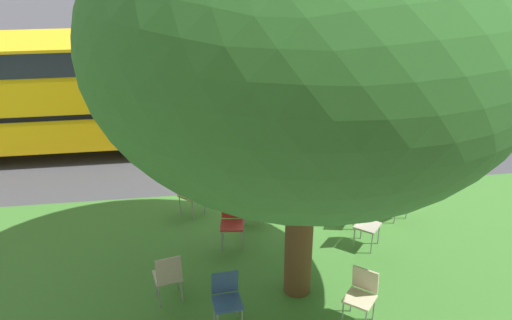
{
  "coord_description": "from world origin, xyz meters",
  "views": [
    {
      "loc": [
        1.94,
        10.5,
        5.63
      ],
      "look_at": [
        0.63,
        1.07,
        1.16
      ],
      "focal_mm": 37.08,
      "sensor_mm": 36.0,
      "label": 1
    }
  ],
  "objects_px": {
    "chair_3": "(398,194)",
    "school_bus": "(20,85)",
    "chair_2": "(168,275)",
    "chair_7": "(394,179)",
    "chair_0": "(362,292)",
    "parked_car": "(445,105)",
    "chair_9": "(226,296)",
    "chair_8": "(232,220)",
    "chair_6": "(256,198)",
    "chair_5": "(194,190)",
    "street_tree": "(307,41)",
    "chair_1": "(364,221)",
    "chair_4": "(356,201)"
  },
  "relations": [
    {
      "from": "street_tree",
      "to": "chair_2",
      "type": "relative_size",
      "value": 7.15
    },
    {
      "from": "chair_6",
      "to": "chair_8",
      "type": "height_order",
      "value": "same"
    },
    {
      "from": "chair_0",
      "to": "chair_8",
      "type": "xyz_separation_m",
      "value": [
        1.71,
        -2.3,
        0.0
      ]
    },
    {
      "from": "chair_2",
      "to": "chair_7",
      "type": "bearing_deg",
      "value": -150.76
    },
    {
      "from": "chair_9",
      "to": "parked_car",
      "type": "relative_size",
      "value": 0.24
    },
    {
      "from": "street_tree",
      "to": "chair_5",
      "type": "xyz_separation_m",
      "value": [
        1.58,
        -2.72,
        -3.57
      ]
    },
    {
      "from": "chair_1",
      "to": "chair_9",
      "type": "xyz_separation_m",
      "value": [
        2.68,
        1.73,
        0.0
      ]
    },
    {
      "from": "chair_3",
      "to": "parked_car",
      "type": "relative_size",
      "value": 0.24
    },
    {
      "from": "chair_6",
      "to": "school_bus",
      "type": "xyz_separation_m",
      "value": [
        5.34,
        -4.27,
        1.24
      ]
    },
    {
      "from": "chair_3",
      "to": "school_bus",
      "type": "xyz_separation_m",
      "value": [
        8.19,
        -4.5,
        1.24
      ]
    },
    {
      "from": "chair_3",
      "to": "chair_7",
      "type": "relative_size",
      "value": 1.0
    },
    {
      "from": "parked_car",
      "to": "chair_9",
      "type": "bearing_deg",
      "value": 45.51
    },
    {
      "from": "chair_0",
      "to": "parked_car",
      "type": "height_order",
      "value": "parked_car"
    },
    {
      "from": "chair_5",
      "to": "chair_6",
      "type": "relative_size",
      "value": 1.0
    },
    {
      "from": "chair_0",
      "to": "chair_3",
      "type": "xyz_separation_m",
      "value": [
        -1.69,
        -2.83,
        0.0
      ]
    },
    {
      "from": "chair_3",
      "to": "parked_car",
      "type": "height_order",
      "value": "parked_car"
    },
    {
      "from": "chair_0",
      "to": "chair_5",
      "type": "bearing_deg",
      "value": -56.09
    },
    {
      "from": "chair_2",
      "to": "chair_9",
      "type": "xyz_separation_m",
      "value": [
        -0.86,
        0.62,
        0.0
      ]
    },
    {
      "from": "chair_2",
      "to": "chair_6",
      "type": "relative_size",
      "value": 1.0
    },
    {
      "from": "chair_4",
      "to": "school_bus",
      "type": "bearing_deg",
      "value": -32.9
    },
    {
      "from": "chair_6",
      "to": "chair_0",
      "type": "bearing_deg",
      "value": 110.77
    },
    {
      "from": "chair_2",
      "to": "chair_7",
      "type": "height_order",
      "value": "same"
    },
    {
      "from": "chair_1",
      "to": "chair_4",
      "type": "distance_m",
      "value": 0.71
    },
    {
      "from": "chair_5",
      "to": "chair_7",
      "type": "bearing_deg",
      "value": 178.79
    },
    {
      "from": "street_tree",
      "to": "chair_2",
      "type": "xyz_separation_m",
      "value": [
        2.06,
        -0.0,
        -3.57
      ]
    },
    {
      "from": "chair_7",
      "to": "chair_8",
      "type": "xyz_separation_m",
      "value": [
        3.56,
        1.14,
        0.0
      ]
    },
    {
      "from": "chair_3",
      "to": "chair_6",
      "type": "relative_size",
      "value": 1.0
    },
    {
      "from": "street_tree",
      "to": "parked_car",
      "type": "height_order",
      "value": "street_tree"
    },
    {
      "from": "chair_0",
      "to": "chair_3",
      "type": "bearing_deg",
      "value": -120.9
    },
    {
      "from": "chair_2",
      "to": "chair_5",
      "type": "height_order",
      "value": "same"
    },
    {
      "from": "chair_0",
      "to": "chair_2",
      "type": "xyz_separation_m",
      "value": [
        2.86,
        -0.82,
        0.0
      ]
    },
    {
      "from": "chair_3",
      "to": "chair_9",
      "type": "relative_size",
      "value": 1.0
    },
    {
      "from": "chair_0",
      "to": "chair_5",
      "type": "distance_m",
      "value": 4.26
    },
    {
      "from": "street_tree",
      "to": "chair_7",
      "type": "height_order",
      "value": "street_tree"
    },
    {
      "from": "chair_8",
      "to": "chair_4",
      "type": "bearing_deg",
      "value": -172.23
    },
    {
      "from": "chair_0",
      "to": "school_bus",
      "type": "bearing_deg",
      "value": -48.42
    },
    {
      "from": "chair_6",
      "to": "chair_9",
      "type": "relative_size",
      "value": 1.0
    },
    {
      "from": "chair_4",
      "to": "chair_5",
      "type": "bearing_deg",
      "value": -16.04
    },
    {
      "from": "chair_2",
      "to": "chair_4",
      "type": "bearing_deg",
      "value": -153.17
    },
    {
      "from": "chair_0",
      "to": "chair_3",
      "type": "distance_m",
      "value": 3.29
    },
    {
      "from": "street_tree",
      "to": "chair_7",
      "type": "bearing_deg",
      "value": -135.06
    },
    {
      "from": "chair_7",
      "to": "parked_car",
      "type": "distance_m",
      "value": 4.44
    },
    {
      "from": "street_tree",
      "to": "chair_2",
      "type": "bearing_deg",
      "value": -0.07
    },
    {
      "from": "chair_2",
      "to": "school_bus",
      "type": "bearing_deg",
      "value": -60.79
    },
    {
      "from": "chair_3",
      "to": "chair_7",
      "type": "distance_m",
      "value": 0.64
    },
    {
      "from": "chair_2",
      "to": "chair_5",
      "type": "distance_m",
      "value": 2.76
    },
    {
      "from": "chair_2",
      "to": "chair_3",
      "type": "bearing_deg",
      "value": -156.16
    },
    {
      "from": "chair_1",
      "to": "chair_4",
      "type": "xyz_separation_m",
      "value": [
        -0.07,
        -0.71,
        0.0
      ]
    },
    {
      "from": "chair_1",
      "to": "chair_2",
      "type": "distance_m",
      "value": 3.71
    },
    {
      "from": "chair_7",
      "to": "chair_8",
      "type": "height_order",
      "value": "same"
    }
  ]
}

